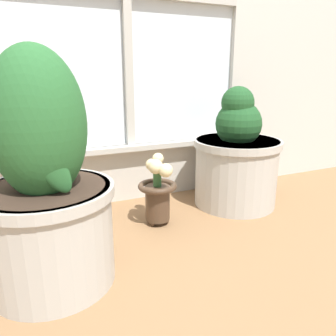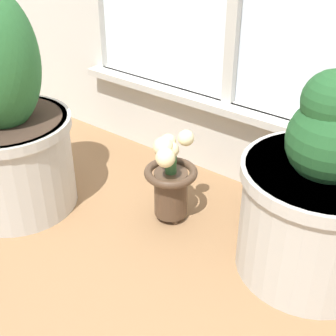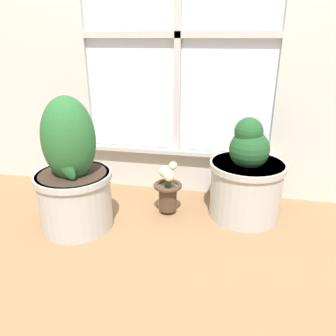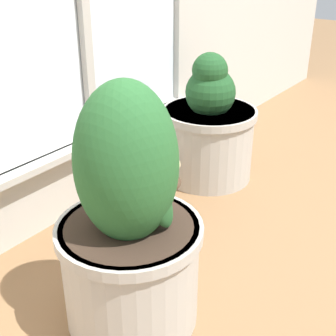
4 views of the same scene
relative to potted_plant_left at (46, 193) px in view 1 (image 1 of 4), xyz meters
name	(u,v)px [view 1 (image 1 of 4)]	position (x,y,z in m)	size (l,w,h in m)	color
ground_plane	(198,268)	(0.42, -0.12, -0.28)	(10.00, 10.00, 0.00)	olive
potted_plant_left	(46,193)	(0.00, 0.00, 0.00)	(0.38, 0.38, 0.67)	#B7B2A8
potted_plant_right	(236,159)	(0.84, 0.28, -0.06)	(0.39, 0.39, 0.54)	#B7B2A8
flower_vase	(158,190)	(0.42, 0.23, -0.13)	(0.16, 0.16, 0.28)	#473323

